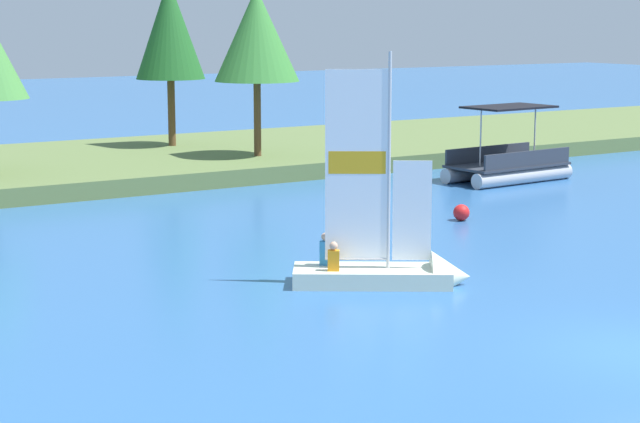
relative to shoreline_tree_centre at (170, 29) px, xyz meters
The scene contains 6 objects.
shore_bank 7.22m from the shoreline_tree_centre, 154.05° to the right, with size 80.00×13.21×0.67m, color #5B703D.
shoreline_tree_centre is the anchor object (origin of this frame).
shoreline_tree_midright 5.51m from the shoreline_tree_centre, 74.14° to the right, with size 3.52×3.52×6.93m.
sailboat 25.49m from the shoreline_tree_centre, 101.63° to the right, with size 4.31×3.44×6.03m.
pontoon_boat 16.30m from the shoreline_tree_centre, 56.21° to the right, with size 5.18×2.69×2.97m.
channel_buoy 19.46m from the shoreline_tree_centre, 84.98° to the right, with size 0.52×0.52×0.52m, color red.
Camera 1 is at (-16.09, -13.86, 6.39)m, focal length 61.33 mm.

